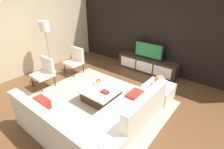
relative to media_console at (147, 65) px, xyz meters
name	(u,v)px	position (x,y,z in m)	size (l,w,h in m)	color
ground_plane	(102,103)	(0.00, -2.40, -0.25)	(14.00, 14.00, 0.00)	brown
feature_wall_back	(155,30)	(0.00, 0.30, 1.15)	(6.40, 0.12, 2.80)	black
side_wall_left	(33,30)	(-3.20, -2.20, 1.15)	(0.12, 5.20, 2.80)	beige
area_rug	(99,101)	(-0.10, -2.40, -0.24)	(3.39, 2.58, 0.01)	tan
media_console	(147,65)	(0.00, 0.00, 0.00)	(2.13, 0.45, 0.50)	#332319
television	(148,50)	(0.00, 0.00, 0.53)	(1.06, 0.06, 0.56)	black
sectional_couch	(93,121)	(0.51, -3.24, 0.03)	(2.32, 2.42, 0.83)	silver
coffee_table	(101,93)	(-0.10, -2.30, -0.05)	(0.98, 0.97, 0.38)	#332319
accent_chair_near	(45,71)	(-1.91, -2.75, 0.24)	(0.55, 0.53, 0.87)	#332319
floor_lamp	(45,30)	(-2.57, -2.13, 1.23)	(0.30, 0.30, 1.76)	#A5A5AA
ottoman	(158,92)	(1.02, -1.29, -0.05)	(0.70, 0.70, 0.40)	silver
fruit_bowl	(99,82)	(-0.28, -2.20, 0.18)	(0.28, 0.28, 0.14)	silver
accent_chair_far	(75,59)	(-1.91, -1.58, 0.24)	(0.54, 0.51, 0.87)	#332319
decorative_ball	(160,80)	(1.02, -1.29, 0.29)	(0.28, 0.28, 0.28)	#997247
book_stack	(105,92)	(0.12, -2.41, 0.15)	(0.20, 0.14, 0.05)	#1E232D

